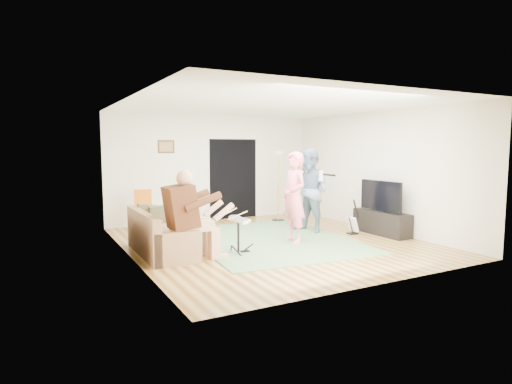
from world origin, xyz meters
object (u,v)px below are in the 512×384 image
at_px(sofa, 157,240).
at_px(dining_chair, 143,218).
at_px(torchiere_lamp, 279,173).
at_px(guitar_spare, 353,224).
at_px(singer, 294,197).
at_px(drum_kit, 238,238).
at_px(tv_cabinet, 382,223).
at_px(television, 381,195).
at_px(guitarist, 310,191).

relative_size(sofa, dining_chair, 2.01).
bearing_deg(torchiere_lamp, guitar_spare, -75.87).
relative_size(singer, guitar_spare, 2.38).
height_order(drum_kit, singer, singer).
distance_m(sofa, tv_cabinet, 4.82).
height_order(sofa, television, television).
relative_size(sofa, singer, 1.06).
bearing_deg(guitarist, torchiere_lamp, 159.65).
xyz_separation_m(drum_kit, dining_chair, (-1.07, 2.66, 0.05)).
distance_m(guitar_spare, torchiere_lamp, 2.50).
bearing_deg(television, dining_chair, 150.29).
bearing_deg(drum_kit, television, 1.31).
bearing_deg(guitarist, singer, -66.70).
distance_m(guitarist, guitar_spare, 1.18).
bearing_deg(television, tv_cabinet, 0.00).
distance_m(dining_chair, television, 5.22).
bearing_deg(torchiere_lamp, drum_kit, -132.69).
relative_size(torchiere_lamp, tv_cabinet, 1.27).
bearing_deg(drum_kit, dining_chair, 111.86).
bearing_deg(sofa, television, -6.88).
distance_m(sofa, dining_chair, 2.02).
bearing_deg(guitar_spare, drum_kit, -172.71).
relative_size(singer, dining_chair, 1.89).
relative_size(guitar_spare, tv_cabinet, 0.54).
height_order(singer, guitarist, guitarist).
relative_size(guitar_spare, television, 0.66).
height_order(sofa, drum_kit, sofa).
xyz_separation_m(drum_kit, tv_cabinet, (3.50, 0.08, -0.04)).
bearing_deg(television, sofa, 173.12).
distance_m(guitar_spare, tv_cabinet, 0.63).
xyz_separation_m(dining_chair, television, (4.52, -2.58, 0.51)).
height_order(guitarist, tv_cabinet, guitarist).
bearing_deg(tv_cabinet, guitar_spare, 151.52).
bearing_deg(television, guitar_spare, 149.17).
relative_size(guitarist, torchiere_lamp, 1.04).
height_order(guitar_spare, television, television).
xyz_separation_m(drum_kit, singer, (1.37, 0.30, 0.61)).
relative_size(drum_kit, torchiere_lamp, 0.37).
bearing_deg(singer, sofa, -96.63).
bearing_deg(tv_cabinet, singer, 174.15).
distance_m(singer, television, 2.10).
bearing_deg(television, drum_kit, -178.69).
height_order(guitar_spare, tv_cabinet, guitar_spare).
bearing_deg(torchiere_lamp, tv_cabinet, -66.22).
relative_size(drum_kit, singer, 0.37).
height_order(sofa, guitarist, guitarist).
xyz_separation_m(sofa, drum_kit, (1.29, -0.65, 0.03)).
height_order(guitarist, torchiere_lamp, guitarist).
distance_m(drum_kit, singer, 1.53).
bearing_deg(dining_chair, television, -12.54).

